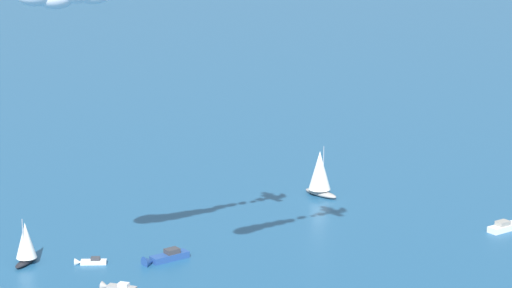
# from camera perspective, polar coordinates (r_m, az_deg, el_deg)

# --- Properties ---
(sailboat_far_stbd) EXTENTS (8.18, 7.85, 11.43)m
(sailboat_far_stbd) POSITION_cam_1_polar(r_m,az_deg,el_deg) (227.23, 3.55, -1.60)
(sailboat_far_stbd) COLOR #9E9993
(sailboat_far_stbd) RESTS_ON ground_plane
(motorboat_inshore) EXTENTS (3.58, 6.44, 1.82)m
(motorboat_inshore) POSITION_cam_1_polar(r_m,az_deg,el_deg) (177.75, -7.69, -7.84)
(motorboat_inshore) COLOR #9E9993
(motorboat_inshore) RESTS_ON ground_plane
(motorboat_offshore) EXTENTS (1.59, 5.76, 1.67)m
(motorboat_offshore) POSITION_cam_1_polar(r_m,az_deg,el_deg) (190.14, -9.20, -6.43)
(motorboat_offshore) COLOR white
(motorboat_offshore) RESTS_ON ground_plane
(sailboat_ahead) EXTENTS (7.02, 4.70, 8.73)m
(sailboat_ahead) POSITION_cam_1_polar(r_m,az_deg,el_deg) (191.33, -12.60, -5.34)
(sailboat_ahead) COLOR black
(sailboat_ahead) RESTS_ON ground_plane
(motorboat_mid_cluster) EXTENTS (7.15, 8.96, 2.68)m
(motorboat_mid_cluster) POSITION_cam_1_polar(r_m,az_deg,el_deg) (212.13, 13.78, -4.41)
(motorboat_mid_cluster) COLOR white
(motorboat_mid_cluster) RESTS_ON ground_plane
(motorboat_outer_ring_b) EXTENTS (7.13, 8.70, 2.62)m
(motorboat_outer_ring_b) POSITION_cam_1_polar(r_m,az_deg,el_deg) (189.74, -5.12, -6.26)
(motorboat_outer_ring_b) COLOR #23478C
(motorboat_outer_ring_b) RESTS_ON ground_plane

